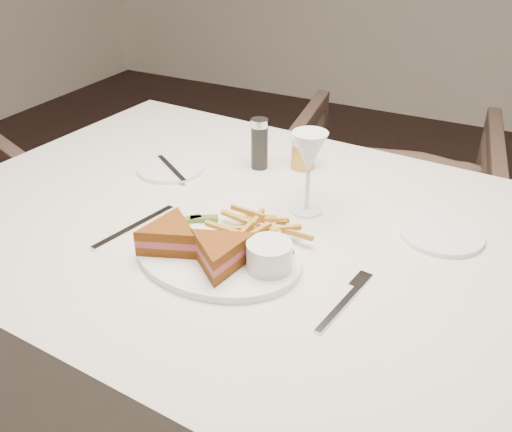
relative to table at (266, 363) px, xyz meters
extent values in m
plane|color=black|center=(-0.21, 0.34, -0.38)|extent=(5.00, 5.00, 0.00)
cube|color=silver|center=(0.00, 0.00, 0.00)|extent=(1.49, 1.05, 0.75)
imported|color=#45332A|center=(0.02, 0.95, -0.02)|extent=(0.79, 0.75, 0.72)
ellipsoid|color=white|center=(-0.03, -0.14, 0.38)|extent=(0.34, 0.27, 0.01)
cube|color=silver|center=(-0.23, -0.13, 0.38)|extent=(0.05, 0.20, 0.00)
cylinder|color=white|center=(-0.32, 0.13, 0.38)|extent=(0.16, 0.16, 0.01)
cylinder|color=white|center=(0.32, 0.12, 0.38)|extent=(0.16, 0.16, 0.01)
cylinder|color=black|center=(-0.14, 0.24, 0.44)|extent=(0.04, 0.04, 0.12)
cylinder|color=#BB872C|center=(-0.05, 0.29, 0.42)|extent=(0.06, 0.06, 0.08)
cube|color=#446824|center=(-0.11, -0.06, 0.40)|extent=(0.06, 0.04, 0.01)
cube|color=#446824|center=(-0.14, -0.08, 0.40)|extent=(0.05, 0.05, 0.01)
cylinder|color=white|center=(0.07, -0.14, 0.42)|extent=(0.08, 0.08, 0.05)
camera|label=1|loc=(0.43, -0.88, 0.97)|focal=40.00mm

